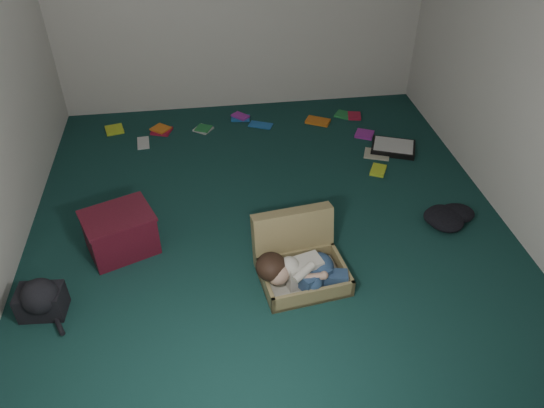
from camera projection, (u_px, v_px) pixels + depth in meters
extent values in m
plane|color=#143A36|center=(270.00, 226.00, 4.49)|extent=(4.50, 4.50, 0.00)
plane|color=white|center=(353.00, 346.00, 1.94)|extent=(4.50, 0.00, 4.50)
plane|color=white|center=(536.00, 67.00, 3.92)|extent=(0.00, 4.50, 4.50)
cube|color=#9A8855|center=(304.00, 277.00, 3.92)|extent=(0.68, 0.52, 0.14)
cube|color=beige|center=(304.00, 280.00, 3.94)|extent=(0.62, 0.46, 0.02)
cube|color=#9A8855|center=(293.00, 236.00, 4.05)|extent=(0.64, 0.27, 0.46)
cube|color=beige|center=(303.00, 271.00, 3.85)|extent=(0.30, 0.22, 0.20)
sphere|color=tan|center=(278.00, 274.00, 3.76)|extent=(0.17, 0.17, 0.17)
ellipsoid|color=black|center=(271.00, 267.00, 3.77)|extent=(0.22, 0.23, 0.19)
ellipsoid|color=navy|center=(320.00, 267.00, 3.89)|extent=(0.20, 0.23, 0.19)
cube|color=navy|center=(315.00, 279.00, 3.80)|extent=(0.26, 0.21, 0.12)
cube|color=navy|center=(333.00, 278.00, 3.84)|extent=(0.23, 0.14, 0.10)
sphere|color=white|center=(342.00, 275.00, 3.89)|extent=(0.10, 0.10, 0.10)
sphere|color=white|center=(345.00, 282.00, 3.85)|extent=(0.09, 0.09, 0.09)
cylinder|color=tan|center=(314.00, 277.00, 3.75)|extent=(0.17, 0.07, 0.06)
cube|color=#52101F|center=(121.00, 234.00, 4.16)|extent=(0.61, 0.55, 0.33)
cube|color=#52101F|center=(116.00, 216.00, 4.05)|extent=(0.63, 0.57, 0.02)
cube|color=black|center=(393.00, 148.00, 5.44)|extent=(0.52, 0.46, 0.05)
cube|color=white|center=(394.00, 145.00, 5.42)|extent=(0.47, 0.41, 0.01)
cube|color=#CFED29|center=(115.00, 130.00, 5.76)|extent=(0.20, 0.15, 0.02)
cube|color=#B21734|center=(162.00, 131.00, 5.74)|extent=(0.25, 0.24, 0.02)
cube|color=silver|center=(203.00, 129.00, 5.78)|extent=(0.20, 0.23, 0.02)
cube|color=blue|center=(261.00, 125.00, 5.85)|extent=(0.21, 0.24, 0.02)
cube|color=orange|center=(318.00, 122.00, 5.91)|extent=(0.25, 0.23, 0.02)
cube|color=#23813B|center=(343.00, 115.00, 6.04)|extent=(0.21, 0.17, 0.02)
cube|color=purple|center=(364.00, 135.00, 5.68)|extent=(0.25, 0.24, 0.02)
cube|color=beige|center=(377.00, 154.00, 5.38)|extent=(0.19, 0.22, 0.02)
cube|color=#CFED29|center=(378.00, 171.00, 5.14)|extent=(0.22, 0.24, 0.02)
cube|color=#B21734|center=(354.00, 116.00, 6.01)|extent=(0.25, 0.22, 0.02)
cube|color=silver|center=(143.00, 143.00, 5.55)|extent=(0.22, 0.18, 0.02)
cube|color=blue|center=(241.00, 118.00, 5.97)|extent=(0.25, 0.25, 0.02)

